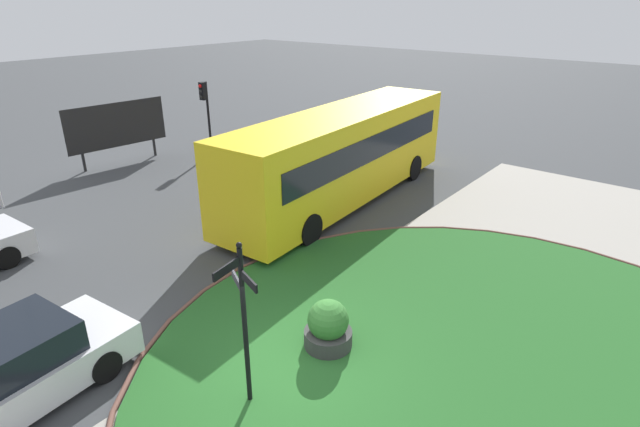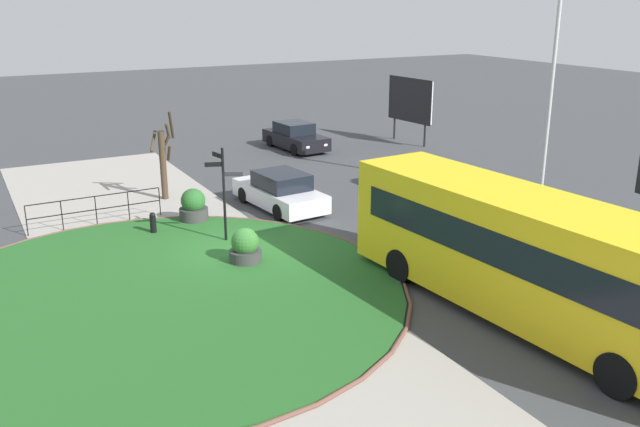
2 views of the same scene
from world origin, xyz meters
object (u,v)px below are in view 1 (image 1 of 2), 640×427
(planter_near_signpost, at_px, (328,328))
(traffic_light_near, at_px, (205,102))
(billboard_right, at_px, (116,125))
(car_far_lane, at_px, (5,375))
(bus_yellow, at_px, (342,154))
(signpost_directional, at_px, (243,315))

(planter_near_signpost, bearing_deg, traffic_light_near, 59.67)
(planter_near_signpost, bearing_deg, billboard_right, 73.92)
(car_far_lane, relative_size, traffic_light_near, 1.39)
(car_far_lane, distance_m, planter_near_signpost, 5.99)
(car_far_lane, bearing_deg, billboard_right, -133.67)
(traffic_light_near, height_order, billboard_right, traffic_light_near)
(bus_yellow, bearing_deg, car_far_lane, -177.66)
(bus_yellow, xyz_separation_m, car_far_lane, (-11.82, -1.33, -1.07))
(signpost_directional, xyz_separation_m, planter_near_signpost, (2.13, -0.16, -1.41))
(car_far_lane, height_order, traffic_light_near, traffic_light_near)
(signpost_directional, bearing_deg, car_far_lane, 129.24)
(billboard_right, bearing_deg, traffic_light_near, -26.36)
(bus_yellow, bearing_deg, planter_near_signpost, -149.36)
(signpost_directional, bearing_deg, traffic_light_near, 52.87)
(bus_yellow, relative_size, car_far_lane, 2.42)
(bus_yellow, bearing_deg, billboard_right, 100.10)
(signpost_directional, xyz_separation_m, car_far_lane, (-2.73, 3.34, -1.26))
(billboard_right, height_order, planter_near_signpost, billboard_right)
(traffic_light_near, xyz_separation_m, planter_near_signpost, (-7.65, -13.08, -1.96))
(bus_yellow, xyz_separation_m, traffic_light_near, (0.69, 8.26, 0.73))
(billboard_right, distance_m, planter_near_signpost, 15.79)
(traffic_light_near, bearing_deg, signpost_directional, 45.40)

